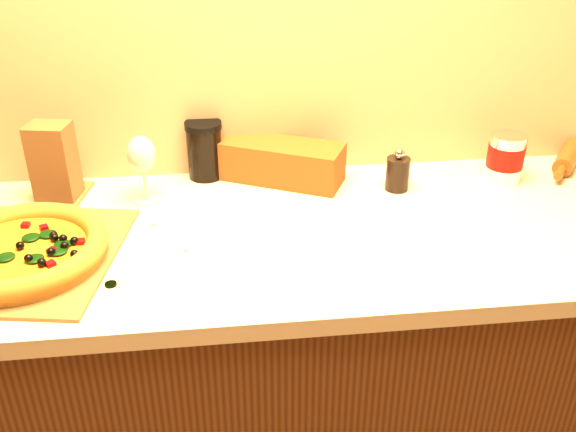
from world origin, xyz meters
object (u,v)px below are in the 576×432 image
Objects in this scene: coffee_canister at (505,157)px; pizza at (20,250)px; wine_glass at (142,156)px; dark_jar at (205,150)px; pizza_peel at (29,252)px; rolling_pin at (570,152)px; pepper_grinder at (398,173)px.

pizza is at bearing -167.05° from coffee_canister.
wine_glass is 0.20m from dark_jar.
wine_glass is (0.24, 0.26, 0.09)m from pizza.
pizza_peel is 3.52× the size of wine_glass.
coffee_canister is at bearing -8.37° from dark_jar.
wine_glass reaches higher than dark_jar.
wine_glass is (-1.16, -0.11, 0.09)m from rolling_pin.
wine_glass reaches higher than pizza_peel.
pepper_grinder is (0.87, 0.25, 0.01)m from pizza.
dark_jar is at bearing 179.37° from rolling_pin.
pepper_grinder is at bearing 15.97° from pizza.
coffee_canister is (-0.24, -0.10, 0.04)m from rolling_pin.
wine_glass reaches higher than pepper_grinder.
dark_jar is at bearing 171.63° from coffee_canister.
pizza reaches higher than rolling_pin.
pepper_grinder is 0.74× the size of dark_jar.
pizza is at bearing -165.22° from rolling_pin.
dark_jar is (-0.48, 0.13, 0.03)m from pepper_grinder.
coffee_canister reaches higher than rolling_pin.
wine_glass reaches higher than rolling_pin.
pepper_grinder is at bearing -15.21° from dark_jar.
pizza_peel is 1.18m from coffee_canister.
pepper_grinder is (0.86, 0.21, 0.04)m from pizza_peel.
coffee_canister is at bearing -156.89° from rolling_pin.
rolling_pin is 1.17m from wine_glass.
pizza is at bearing -84.53° from pizza_peel.
coffee_canister reaches higher than pizza.
dark_jar reaches higher than pizza.
rolling_pin is at bearing 12.81° from pepper_grinder.
pepper_grinder is 0.88× the size of coffee_canister.
pepper_grinder is 0.50m from dark_jar.
pepper_grinder is at bearing 23.74° from pizza_peel.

